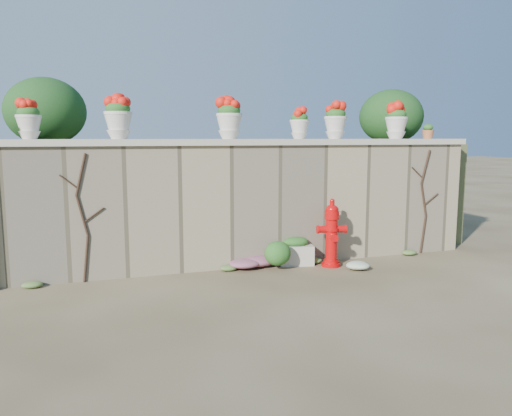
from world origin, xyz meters
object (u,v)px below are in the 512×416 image
object	(u,v)px
terracotta_pot	(428,132)
urn_pot_0	(29,120)
planter_box	(296,252)
fire_hydrant	(332,233)

from	to	relation	value
terracotta_pot	urn_pot_0	bearing A→B (deg)	180.00
urn_pot_0	terracotta_pot	size ratio (longest dim) A/B	2.10
planter_box	terracotta_pot	size ratio (longest dim) A/B	2.40
fire_hydrant	terracotta_pot	xyz separation A→B (m)	(2.21, 0.54, 1.65)
fire_hydrant	urn_pot_0	world-z (taller)	urn_pot_0
fire_hydrant	terracotta_pot	world-z (taller)	terracotta_pot
fire_hydrant	urn_pot_0	size ratio (longest dim) A/B	2.05
fire_hydrant	urn_pot_0	xyz separation A→B (m)	(-4.54, 0.54, 1.81)
planter_box	urn_pot_0	distance (m)	4.57
planter_box	fire_hydrant	bearing A→B (deg)	-17.44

